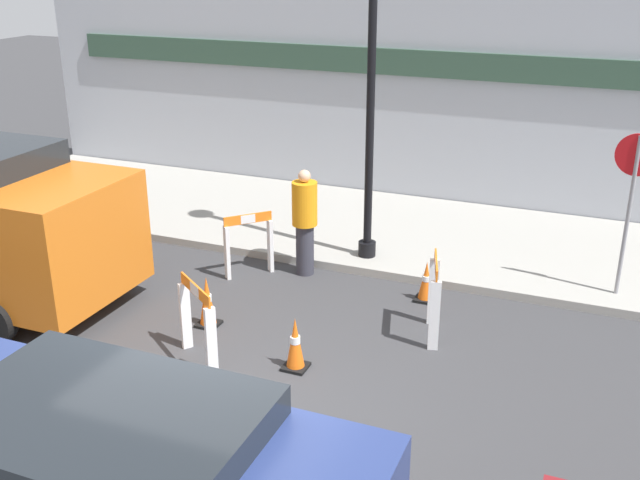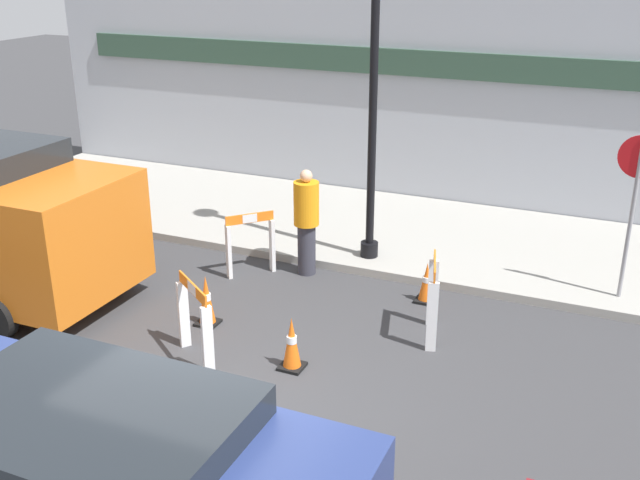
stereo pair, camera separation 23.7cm
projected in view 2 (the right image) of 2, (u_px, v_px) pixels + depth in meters
The scene contains 12 objects.
ground_plane at pixel (226, 436), 7.99m from camera, with size 60.00×60.00×0.00m, color #38383A.
sidewalk_slab at pixel (408, 233), 13.46m from camera, with size 18.00×3.89×0.13m.
storefront_facade at pixel (446, 67), 14.20m from camera, with size 18.00×0.22×5.50m.
streetlamp_post at pixel (375, 28), 10.98m from camera, with size 0.44×0.44×5.70m.
stop_sign at pixel (635, 192), 10.30m from camera, with size 0.60×0.06×2.39m.
barricade_0 at pixel (195, 319), 9.26m from camera, with size 0.78×0.62×1.07m.
barricade_1 at pixel (433, 297), 9.80m from camera, with size 0.33×0.78×1.11m.
barricade_2 at pixel (250, 242), 11.75m from camera, with size 0.63×0.66×1.02m.
traffic_cone_0 at pixel (427, 283), 10.92m from camera, with size 0.30×0.30×0.62m.
traffic_cone_1 at pixel (292, 344), 9.16m from camera, with size 0.30×0.30×0.69m.
traffic_cone_2 at pixel (207, 301), 10.23m from camera, with size 0.30×0.30×0.73m.
person_worker at pixel (306, 219), 11.65m from camera, with size 0.52×0.52×1.71m.
Camera 2 is at (3.59, -5.71, 4.87)m, focal length 42.00 mm.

